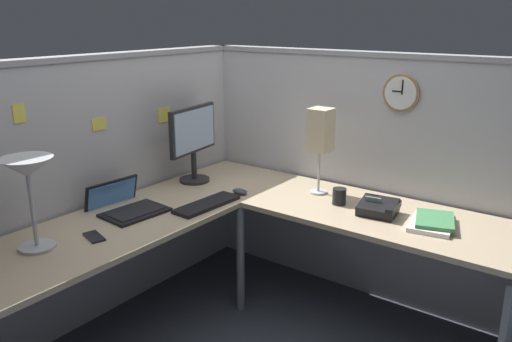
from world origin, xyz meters
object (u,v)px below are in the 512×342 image
Objects in this scene: cell_phone at (94,237)px; coffee_mug at (339,196)px; laptop at (125,206)px; desk_lamp_paper at (320,132)px; monitor at (193,138)px; office_phone at (379,208)px; desk_lamp_dome at (28,175)px; book_stack at (433,222)px; wall_clock at (401,93)px; keyboard at (207,204)px; computer_mouse at (240,191)px.

cell_phone is 1.50× the size of coffee_mug.
desk_lamp_paper is at bearing -39.13° from laptop.
desk_lamp_paper reaches higher than monitor.
office_phone is at bearing -56.71° from laptop.
office_phone is (0.16, -1.24, -0.26)m from monitor.
desk_lamp_dome is at bearing 155.69° from desk_lamp_paper.
monitor reaches higher than book_stack.
wall_clock is (1.16, -1.13, 0.60)m from laptop.
coffee_mug is at bearing -48.49° from keyboard.
monitor is 0.49m from computer_mouse.
computer_mouse is 0.61m from coffee_mug.
keyboard is 4.13× the size of computer_mouse.
computer_mouse is 0.61m from desk_lamp_paper.
keyboard is 0.77m from coffee_mug.
desk_lamp_dome is 2.01m from book_stack.
keyboard is 1.33× the size of book_stack.
computer_mouse is 0.23× the size of desk_lamp_dome.
coffee_mug is (-0.10, -0.20, -0.34)m from desk_lamp_paper.
laptop is at bearing 136.44° from keyboard.
keyboard is 0.97× the size of desk_lamp_dome.
laptop reaches higher than office_phone.
monitor reaches higher than laptop.
keyboard is at bearing 128.74° from coffee_mug.
monitor reaches higher than office_phone.
cell_phone is at bearing 138.13° from office_phone.
computer_mouse is at bearing 102.54° from office_phone.
office_phone is 0.26m from coffee_mug.
book_stack is 1.47× the size of wall_clock.
laptop reaches higher than cell_phone.
coffee_mug is at bearing -49.40° from laptop.
desk_lamp_paper reaches higher than book_stack.
office_phone is at bearing -25.33° from cell_phone.
cell_phone is at bearing 146.66° from coffee_mug.
desk_lamp_paper is at bearing -7.42° from cell_phone.
desk_lamp_paper is at bearing -70.14° from monitor.
keyboard is at bearing 136.69° from wall_clock.
coffee_mug reaches higher than computer_mouse.
computer_mouse is 1.08× the size of coffee_mug.
keyboard is 1.30m from wall_clock.
book_stack is (1.14, -1.31, 0.02)m from cell_phone.
desk_lamp_dome is 2.05m from wall_clock.
monitor reaches higher than desk_lamp_dome.
keyboard is (0.32, -0.34, -0.01)m from laptop.
desk_lamp_paper is 0.40m from coffee_mug.
cell_phone is 1.52m from office_phone.
cell_phone is 0.27× the size of desk_lamp_paper.
office_phone is (0.19, -0.83, 0.02)m from computer_mouse.
office_phone is at bearing 92.71° from book_stack.
keyboard is 1.95× the size of wall_clock.
monitor is at bearing 109.86° from desk_lamp_paper.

